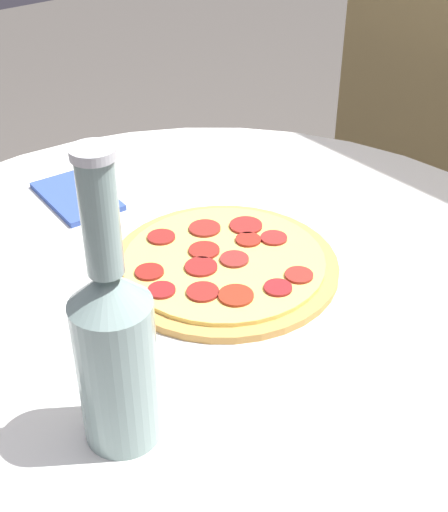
{
  "coord_description": "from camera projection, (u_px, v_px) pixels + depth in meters",
  "views": [
    {
      "loc": [
        0.53,
        -0.41,
        1.25
      ],
      "look_at": [
        -0.03,
        0.05,
        0.76
      ],
      "focal_mm": 50.0,
      "sensor_mm": 36.0,
      "label": 1
    }
  ],
  "objects": [
    {
      "name": "beer_bottle",
      "position": [
        115.0,
        346.0,
        0.61
      ],
      "size": [
        0.07,
        0.07,
        0.29
      ],
      "color": "gray",
      "rests_on": "table"
    },
    {
      "name": "napkin",
      "position": [
        78.0,
        196.0,
        1.03
      ],
      "size": [
        0.15,
        0.1,
        0.01
      ],
      "color": "#334C99",
      "rests_on": "table"
    },
    {
      "name": "pizza",
      "position": [
        224.0,
        264.0,
        0.88
      ],
      "size": [
        0.28,
        0.28,
        0.02
      ],
      "color": "#C68E47",
      "rests_on": "table"
    },
    {
      "name": "table",
      "position": [
        209.0,
        424.0,
        0.96
      ],
      "size": [
        0.98,
        0.98,
        0.74
      ],
      "color": "silver",
      "rests_on": "ground_plane"
    }
  ]
}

